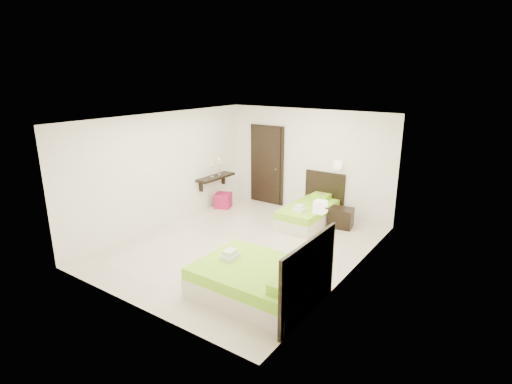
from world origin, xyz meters
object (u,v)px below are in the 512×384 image
Objects in this scene: bed_single at (310,212)px; bed_double at (260,280)px; nightstand at (341,218)px; ottoman at (223,200)px.

bed_double reaches higher than bed_single.
nightstand is 1.29× the size of ottoman.
ottoman is at bearing 178.21° from nightstand.
bed_single is at bearing 6.61° from ottoman.
bed_double is 3.80× the size of nightstand.
bed_single is 0.75m from nightstand.
bed_single is 3.49× the size of nightstand.
bed_double is at bearing -75.67° from bed_single.
ottoman is (-3.28, 3.11, -0.09)m from bed_double.
bed_single reaches higher than nightstand.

